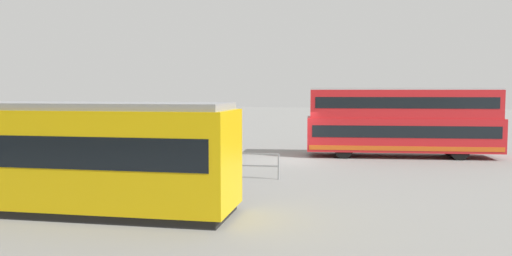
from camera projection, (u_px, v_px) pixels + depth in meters
The scene contains 6 objects.
ground_plane at pixel (290, 160), 26.45m from camera, with size 160.00×160.00×0.00m, color gray.
double_decker_bus at pixel (401, 122), 27.73m from camera, with size 10.59×4.25×3.81m.
pedestrian_near_railing at pixel (211, 148), 23.43m from camera, with size 0.44×0.44×1.72m.
pedestrian_crossing at pixel (222, 162), 18.96m from camera, with size 0.42×0.42×1.68m.
pedestrian_railing at pixel (180, 159), 21.37m from camera, with size 8.45×1.16×1.08m.
info_sign at pixel (104, 136), 21.61m from camera, with size 0.99×0.33×2.51m.
Camera 1 is at (-5.73, 25.68, 3.68)m, focal length 35.31 mm.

